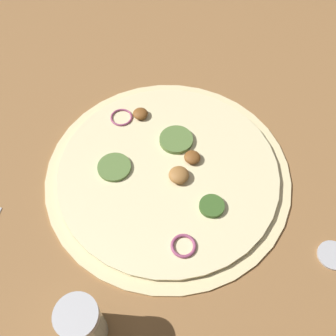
# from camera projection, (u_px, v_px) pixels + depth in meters

# --- Properties ---
(ground_plane) EXTENTS (3.00, 3.00, 0.00)m
(ground_plane) POSITION_uv_depth(u_px,v_px,m) (168.00, 174.00, 0.60)
(ground_plane) COLOR olive
(pizza) EXTENTS (0.37, 0.37, 0.03)m
(pizza) POSITION_uv_depth(u_px,v_px,m) (168.00, 172.00, 0.60)
(pizza) COLOR beige
(pizza) RESTS_ON ground_plane
(spice_jar) EXTENTS (0.05, 0.05, 0.09)m
(spice_jar) POSITION_uv_depth(u_px,v_px,m) (83.00, 324.00, 0.44)
(spice_jar) COLOR silver
(spice_jar) RESTS_ON ground_plane
(loose_cap) EXTENTS (0.04, 0.04, 0.01)m
(loose_cap) POSITION_uv_depth(u_px,v_px,m) (333.00, 255.00, 0.53)
(loose_cap) COLOR #B2B2B7
(loose_cap) RESTS_ON ground_plane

